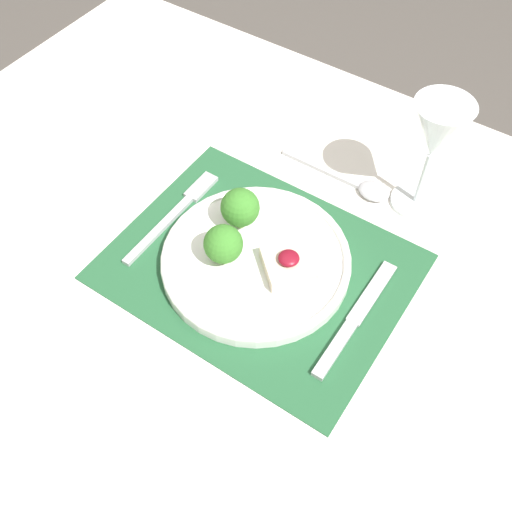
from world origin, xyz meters
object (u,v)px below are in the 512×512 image
Objects in this scene: spoon at (360,185)px; wine_glass_near at (436,136)px; knife at (351,325)px; dinner_plate at (254,255)px; fork at (178,210)px.

wine_glass_near is (0.08, 0.02, 0.13)m from spoon.
spoon reaches higher than knife.
knife is 1.09× the size of wine_glass_near.
fork is at bearing 174.28° from dinner_plate.
fork is at bearing -142.88° from wine_glass_near.
fork is 1.09× the size of spoon.
dinner_plate is 0.16m from knife.
spoon is (0.06, 0.21, -0.01)m from dinner_plate.
knife is at bearing -5.41° from dinner_plate.
knife is 0.25m from spoon.
spoon is 1.01× the size of wine_glass_near.
spoon is at bearing -167.02° from wine_glass_near.
spoon is at bearing 43.68° from fork.
dinner_plate is 0.22m from spoon.
spoon is at bearing 75.33° from dinner_plate.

